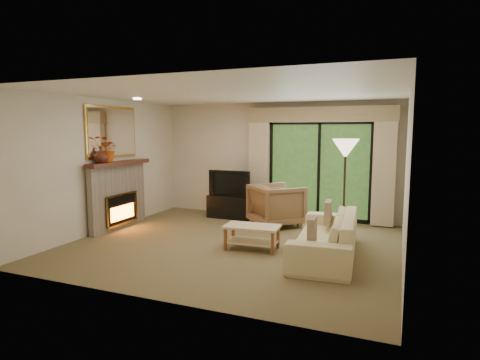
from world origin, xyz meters
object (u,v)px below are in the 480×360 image
at_px(media_console, 231,206).
at_px(armchair, 276,205).
at_px(sofa, 325,235).
at_px(coffee_table, 252,237).

xyz_separation_m(media_console, armchair, (1.18, -0.36, 0.18)).
distance_m(media_console, armchair, 1.25).
distance_m(media_console, sofa, 3.20).
height_order(armchair, sofa, armchair).
height_order(armchair, coffee_table, armchair).
bearing_deg(coffee_table, armchair, 89.53).
height_order(media_console, armchair, armchair).
relative_size(media_console, armchair, 1.07).
bearing_deg(media_console, armchair, -15.31).
relative_size(media_console, sofa, 0.45).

